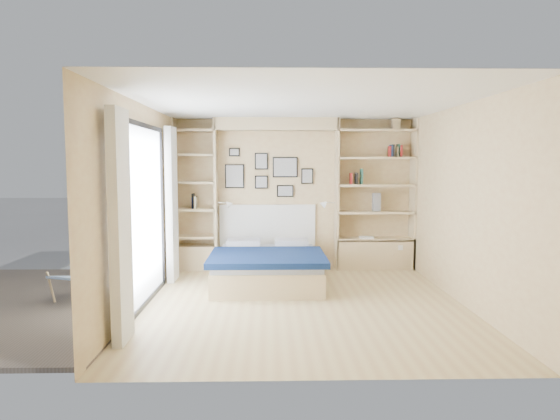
{
  "coord_description": "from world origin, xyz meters",
  "views": [
    {
      "loc": [
        -0.43,
        -6.16,
        1.77
      ],
      "look_at": [
        -0.27,
        0.9,
        1.1
      ],
      "focal_mm": 32.0,
      "sensor_mm": 36.0,
      "label": 1
    }
  ],
  "objects": [
    {
      "name": "room_shell",
      "position": [
        -0.39,
        1.52,
        1.08
      ],
      "size": [
        4.5,
        4.5,
        4.5
      ],
      "color": "#D6BD84",
      "rests_on": "ground"
    },
    {
      "name": "bed",
      "position": [
        -0.45,
        1.09,
        0.27
      ],
      "size": [
        1.62,
        2.15,
        1.07
      ],
      "color": "tan",
      "rests_on": "ground"
    },
    {
      "name": "deck",
      "position": [
        -3.6,
        0.0,
        0.0
      ],
      "size": [
        3.2,
        4.0,
        0.05
      ],
      "primitive_type": "cube",
      "color": "brown",
      "rests_on": "ground"
    },
    {
      "name": "ground",
      "position": [
        0.0,
        0.0,
        0.0
      ],
      "size": [
        4.5,
        4.5,
        0.0
      ],
      "primitive_type": "plane",
      "color": "tan",
      "rests_on": "ground"
    },
    {
      "name": "deck_chair",
      "position": [
        -2.77,
        0.3,
        0.42
      ],
      "size": [
        0.78,
        0.99,
        0.87
      ],
      "rotation": [
        0.0,
        0.0,
        -0.34
      ],
      "color": "tan",
      "rests_on": "ground"
    },
    {
      "name": "photo_gallery",
      "position": [
        -0.45,
        2.22,
        1.6
      ],
      "size": [
        1.48,
        0.02,
        0.82
      ],
      "color": "black",
      "rests_on": "ground"
    },
    {
      "name": "shelf_decor",
      "position": [
        1.07,
        2.07,
        1.7
      ],
      "size": [
        3.46,
        0.23,
        2.03
      ],
      "color": "#A51E1E",
      "rests_on": "ground"
    },
    {
      "name": "reading_lamps",
      "position": [
        -0.3,
        2.0,
        1.1
      ],
      "size": [
        1.92,
        0.12,
        0.15
      ],
      "color": "silver",
      "rests_on": "ground"
    }
  ]
}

